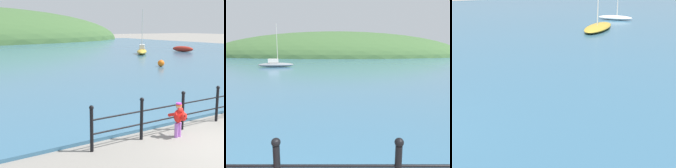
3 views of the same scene
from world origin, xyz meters
The scene contains 6 objects.
ground_plane centered at (0.00, 0.00, 0.00)m, with size 200.00×200.00×0.00m, color gray.
iron_railing centered at (0.11, 1.50, 0.64)m, with size 6.45×0.12×1.21m.
child_in_coat centered at (-0.46, 1.08, 0.61)m, with size 0.41×0.55×1.00m.
boat_red_dinghy centered at (14.72, 22.13, 0.45)m, with size 3.31×3.64×4.83m.
boat_green_fishing centered at (20.85, 22.00, 0.43)m, with size 1.53×2.88×0.66m.
mooring_buoy centered at (9.23, 12.77, 0.35)m, with size 0.51×0.51×0.51m, color orange.
Camera 1 is at (-6.66, -5.06, 3.13)m, focal length 50.00 mm.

